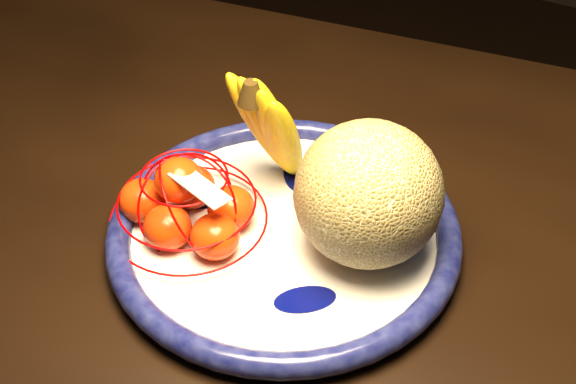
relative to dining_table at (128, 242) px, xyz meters
The scene contains 6 objects.
dining_table is the anchor object (origin of this frame).
fruit_bowl 0.24m from the dining_table, ahead, with size 0.40×0.40×0.03m.
cantaloupe 0.36m from the dining_table, ahead, with size 0.16×0.16×0.16m, color olive.
banana_bunch 0.27m from the dining_table, 27.41° to the left, with size 0.11×0.12×0.18m.
mandarin_bag 0.18m from the dining_table, ahead, with size 0.22×0.22×0.11m.
price_tag 0.23m from the dining_table, 11.50° to the right, with size 0.07×0.03×0.00m, color white.
Camera 1 is at (0.50, -0.61, 1.47)m, focal length 50.00 mm.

